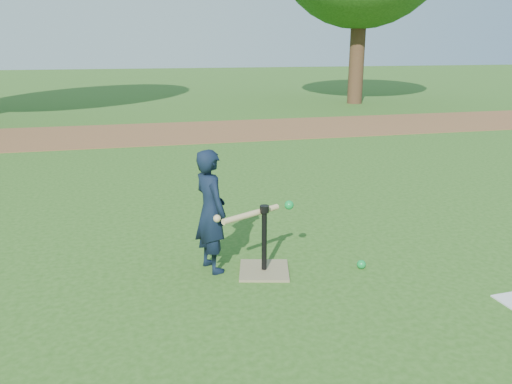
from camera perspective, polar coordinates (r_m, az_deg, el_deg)
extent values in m
plane|color=#285116|center=(4.46, -0.85, -9.21)|extent=(80.00, 80.00, 0.00)
cube|color=brown|center=(11.61, -9.30, 6.74)|extent=(24.00, 3.00, 0.01)
imported|color=black|center=(4.35, -5.20, -2.18)|extent=(0.38, 0.46, 1.09)
sphere|color=#0C8C35|center=(4.62, 11.95, -8.09)|extent=(0.08, 0.08, 0.08)
cube|color=#817552|center=(4.48, 0.93, -8.94)|extent=(0.52, 0.52, 0.02)
cylinder|color=black|center=(4.36, 0.95, -5.51)|extent=(0.05, 0.05, 0.55)
cylinder|color=black|center=(4.26, 0.97, -1.95)|extent=(0.08, 0.08, 0.06)
cylinder|color=tan|center=(4.22, -0.54, -2.54)|extent=(0.56, 0.32, 0.05)
sphere|color=tan|center=(4.13, -4.47, -3.04)|extent=(0.06, 0.06, 0.06)
sphere|color=#0C8C35|center=(4.31, 3.80, -1.50)|extent=(0.08, 0.08, 0.08)
cylinder|color=#382316|center=(17.55, 11.48, 15.47)|extent=(0.50, 0.50, 3.42)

